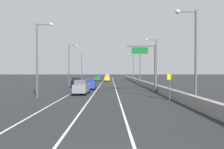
# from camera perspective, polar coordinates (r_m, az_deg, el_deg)

# --- Properties ---
(ground_plane) EXTENTS (320.00, 320.00, 0.00)m
(ground_plane) POSITION_cam_1_polar(r_m,az_deg,el_deg) (71.67, -0.85, -1.84)
(ground_plane) COLOR #26282B
(lane_stripe_left) EXTENTS (0.16, 130.00, 0.00)m
(lane_stripe_left) POSITION_cam_1_polar(r_m,az_deg,el_deg) (62.96, -5.91, -2.21)
(lane_stripe_left) COLOR silver
(lane_stripe_left) RESTS_ON ground_plane
(lane_stripe_center) EXTENTS (0.16, 130.00, 0.00)m
(lane_stripe_center) POSITION_cam_1_polar(r_m,az_deg,el_deg) (62.72, -2.73, -2.22)
(lane_stripe_center) COLOR silver
(lane_stripe_center) RESTS_ON ground_plane
(lane_stripe_right) EXTENTS (0.16, 130.00, 0.00)m
(lane_stripe_right) POSITION_cam_1_polar(r_m,az_deg,el_deg) (62.69, 0.47, -2.22)
(lane_stripe_right) COLOR silver
(lane_stripe_right) RESTS_ON ground_plane
(jersey_barrier_right) EXTENTS (0.60, 120.00, 1.10)m
(jersey_barrier_right) POSITION_cam_1_polar(r_m,az_deg,el_deg) (48.29, 8.72, -2.50)
(jersey_barrier_right) COLOR gray
(jersey_barrier_right) RESTS_ON ground_plane
(overhead_sign_gantry) EXTENTS (4.68, 0.36, 7.50)m
(overhead_sign_gantry) POSITION_cam_1_polar(r_m,az_deg,el_deg) (34.80, 10.09, 3.09)
(overhead_sign_gantry) COLOR #47474C
(overhead_sign_gantry) RESTS_ON ground_plane
(speed_advisory_sign) EXTENTS (0.60, 0.11, 3.00)m
(speed_advisory_sign) POSITION_cam_1_polar(r_m,az_deg,el_deg) (25.83, 14.86, -2.72)
(speed_advisory_sign) COLOR #4C4C51
(speed_advisory_sign) RESTS_ON ground_plane
(lamp_post_right_near) EXTENTS (2.14, 0.44, 9.41)m
(lamp_post_right_near) POSITION_cam_1_polar(r_m,az_deg,el_deg) (22.91, 20.42, 6.02)
(lamp_post_right_near) COLOR #4C4C51
(lamp_post_right_near) RESTS_ON ground_plane
(lamp_post_right_second) EXTENTS (2.14, 0.44, 9.41)m
(lamp_post_right_second) POSITION_cam_1_polar(r_m,az_deg,el_deg) (41.21, 11.14, 3.73)
(lamp_post_right_second) COLOR #4C4C51
(lamp_post_right_second) RESTS_ON ground_plane
(lamp_post_right_third) EXTENTS (2.14, 0.44, 9.41)m
(lamp_post_right_third) POSITION_cam_1_polar(r_m,az_deg,el_deg) (59.87, 7.12, 2.84)
(lamp_post_right_third) COLOR #4C4C51
(lamp_post_right_third) RESTS_ON ground_plane
(lamp_post_right_fourth) EXTENTS (2.14, 0.44, 9.41)m
(lamp_post_right_fourth) POSITION_cam_1_polar(r_m,az_deg,el_deg) (78.75, 5.40, 2.36)
(lamp_post_right_fourth) COLOR #4C4C51
(lamp_post_right_fourth) RESTS_ON ground_plane
(lamp_post_left_near) EXTENTS (2.14, 0.44, 9.41)m
(lamp_post_left_near) POSITION_cam_1_polar(r_m,az_deg,el_deg) (28.79, -18.50, 4.96)
(lamp_post_left_near) COLOR #4C4C51
(lamp_post_left_near) RESTS_ON ground_plane
(lamp_post_left_mid) EXTENTS (2.14, 0.44, 9.41)m
(lamp_post_left_mid) POSITION_cam_1_polar(r_m,az_deg,el_deg) (50.99, -10.88, 3.18)
(lamp_post_left_mid) COLOR #4C4C51
(lamp_post_left_mid) RESTS_ON ground_plane
(lamp_post_left_far) EXTENTS (2.14, 0.44, 9.41)m
(lamp_post_left_far) POSITION_cam_1_polar(r_m,az_deg,el_deg) (73.52, -7.72, 2.46)
(lamp_post_left_far) COLOR #4C4C51
(lamp_post_left_far) RESTS_ON ground_plane
(car_black_0) EXTENTS (1.93, 4.26, 2.04)m
(car_black_0) POSITION_cam_1_polar(r_m,az_deg,el_deg) (46.72, -9.18, -2.04)
(car_black_0) COLOR black
(car_black_0) RESTS_ON ground_plane
(car_white_1) EXTENTS (1.98, 4.13, 1.91)m
(car_white_1) POSITION_cam_1_polar(r_m,az_deg,el_deg) (100.37, -1.19, -0.53)
(car_white_1) COLOR white
(car_white_1) RESTS_ON ground_plane
(car_green_2) EXTENTS (1.89, 4.47, 1.85)m
(car_green_2) POSITION_cam_1_polar(r_m,az_deg,el_deg) (75.72, -3.68, -1.00)
(car_green_2) COLOR #196033
(car_green_2) RESTS_ON ground_plane
(car_blue_3) EXTENTS (1.92, 4.45, 2.00)m
(car_blue_3) POSITION_cam_1_polar(r_m,az_deg,el_deg) (40.50, -5.71, -2.50)
(car_blue_3) COLOR #1E389E
(car_blue_3) RESTS_ON ground_plane
(car_yellow_4) EXTENTS (1.83, 4.20, 2.00)m
(car_yellow_4) POSITION_cam_1_polar(r_m,az_deg,el_deg) (73.69, -1.28, -0.99)
(car_yellow_4) COLOR gold
(car_yellow_4) RESTS_ON ground_plane
(car_gray_5) EXTENTS (2.04, 4.85, 2.09)m
(car_gray_5) POSITION_cam_1_polar(r_m,az_deg,el_deg) (32.19, -7.99, -3.29)
(car_gray_5) COLOR slate
(car_gray_5) RESTS_ON ground_plane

